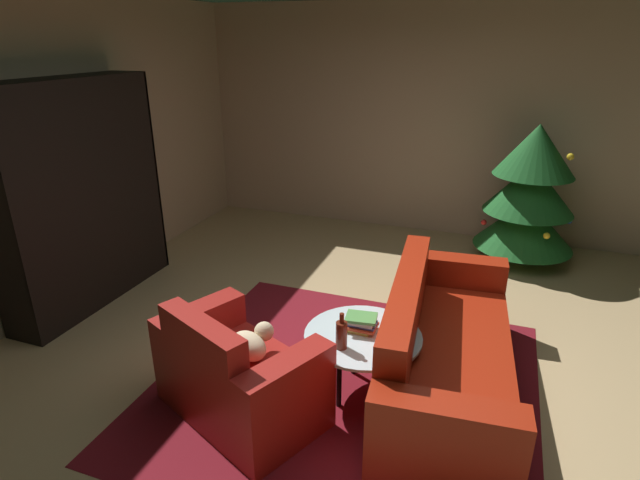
{
  "coord_description": "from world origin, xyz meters",
  "views": [
    {
      "loc": [
        0.76,
        -3.06,
        2.34
      ],
      "look_at": [
        -0.39,
        0.14,
        0.97
      ],
      "focal_mm": 28.66,
      "sensor_mm": 36.0,
      "label": 1
    }
  ],
  "objects_px": {
    "bookshelf_unit": "(92,195)",
    "couch_red": "(442,355)",
    "bottle_on_table": "(341,334)",
    "decorated_tree": "(530,193)",
    "book_stack_on_table": "(362,323)",
    "armchair_red": "(238,376)",
    "coffee_table": "(363,339)"
  },
  "relations": [
    {
      "from": "bookshelf_unit",
      "to": "couch_red",
      "type": "xyz_separation_m",
      "value": [
        3.25,
        -0.42,
        -0.7
      ]
    },
    {
      "from": "bookshelf_unit",
      "to": "bottle_on_table",
      "type": "distance_m",
      "value": 2.81
    },
    {
      "from": "decorated_tree",
      "to": "bookshelf_unit",
      "type": "bearing_deg",
      "value": -150.34
    },
    {
      "from": "book_stack_on_table",
      "to": "decorated_tree",
      "type": "distance_m",
      "value": 2.95
    },
    {
      "from": "bookshelf_unit",
      "to": "armchair_red",
      "type": "bearing_deg",
      "value": -28.42
    },
    {
      "from": "couch_red",
      "to": "decorated_tree",
      "type": "height_order",
      "value": "decorated_tree"
    },
    {
      "from": "decorated_tree",
      "to": "bottle_on_table",
      "type": "bearing_deg",
      "value": -110.9
    },
    {
      "from": "coffee_table",
      "to": "book_stack_on_table",
      "type": "bearing_deg",
      "value": 117.35
    },
    {
      "from": "armchair_red",
      "to": "book_stack_on_table",
      "type": "xyz_separation_m",
      "value": [
        0.68,
        0.52,
        0.24
      ]
    },
    {
      "from": "couch_red",
      "to": "book_stack_on_table",
      "type": "height_order",
      "value": "couch_red"
    },
    {
      "from": "decorated_tree",
      "to": "couch_red",
      "type": "bearing_deg",
      "value": -101.82
    },
    {
      "from": "bookshelf_unit",
      "to": "decorated_tree",
      "type": "relative_size",
      "value": 1.34
    },
    {
      "from": "couch_red",
      "to": "book_stack_on_table",
      "type": "bearing_deg",
      "value": -163.06
    },
    {
      "from": "bookshelf_unit",
      "to": "bottle_on_table",
      "type": "relative_size",
      "value": 8.02
    },
    {
      "from": "bookshelf_unit",
      "to": "couch_red",
      "type": "distance_m",
      "value": 3.35
    },
    {
      "from": "coffee_table",
      "to": "couch_red",
      "type": "bearing_deg",
      "value": 22.32
    },
    {
      "from": "book_stack_on_table",
      "to": "decorated_tree",
      "type": "xyz_separation_m",
      "value": [
        1.07,
        2.74,
        0.25
      ]
    },
    {
      "from": "bookshelf_unit",
      "to": "armchair_red",
      "type": "height_order",
      "value": "bookshelf_unit"
    },
    {
      "from": "couch_red",
      "to": "bookshelf_unit",
      "type": "bearing_deg",
      "value": 172.68
    },
    {
      "from": "coffee_table",
      "to": "decorated_tree",
      "type": "height_order",
      "value": "decorated_tree"
    },
    {
      "from": "armchair_red",
      "to": "coffee_table",
      "type": "xyz_separation_m",
      "value": [
        0.7,
        0.48,
        0.14
      ]
    },
    {
      "from": "armchair_red",
      "to": "bottle_on_table",
      "type": "xyz_separation_m",
      "value": [
        0.61,
        0.28,
        0.28
      ]
    },
    {
      "from": "armchair_red",
      "to": "book_stack_on_table",
      "type": "distance_m",
      "value": 0.89
    },
    {
      "from": "armchair_red",
      "to": "couch_red",
      "type": "relative_size",
      "value": 0.59
    },
    {
      "from": "bookshelf_unit",
      "to": "bottle_on_table",
      "type": "height_order",
      "value": "bookshelf_unit"
    },
    {
      "from": "bookshelf_unit",
      "to": "decorated_tree",
      "type": "height_order",
      "value": "bookshelf_unit"
    },
    {
      "from": "book_stack_on_table",
      "to": "armchair_red",
      "type": "bearing_deg",
      "value": -142.23
    },
    {
      "from": "decorated_tree",
      "to": "book_stack_on_table",
      "type": "bearing_deg",
      "value": -111.41
    },
    {
      "from": "bookshelf_unit",
      "to": "book_stack_on_table",
      "type": "height_order",
      "value": "bookshelf_unit"
    },
    {
      "from": "coffee_table",
      "to": "book_stack_on_table",
      "type": "relative_size",
      "value": 3.54
    },
    {
      "from": "bookshelf_unit",
      "to": "coffee_table",
      "type": "distance_m",
      "value": 2.87
    },
    {
      "from": "bookshelf_unit",
      "to": "armchair_red",
      "type": "relative_size",
      "value": 1.61
    }
  ]
}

